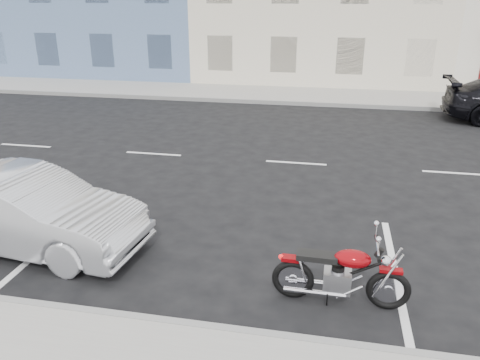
% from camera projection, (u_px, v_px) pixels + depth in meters
% --- Properties ---
extents(ground, '(120.00, 120.00, 0.00)m').
position_uv_depth(ground, '(374.00, 168.00, 12.07)').
color(ground, black).
rests_on(ground, ground).
extents(sidewalk_far, '(80.00, 3.40, 0.15)m').
position_uv_depth(sidewalk_far, '(245.00, 93.00, 20.87)').
color(sidewalk_far, gray).
rests_on(sidewalk_far, ground).
extents(curb_near, '(80.00, 0.12, 0.16)m').
position_uv_depth(curb_near, '(40.00, 308.00, 6.54)').
color(curb_near, gray).
rests_on(curb_near, ground).
extents(curb_far, '(80.00, 0.12, 0.16)m').
position_uv_depth(curb_far, '(237.00, 101.00, 19.32)').
color(curb_far, gray).
rests_on(curb_far, ground).
extents(motorcycle, '(1.96, 0.65, 0.98)m').
position_uv_depth(motorcycle, '(391.00, 282.00, 6.49)').
color(motorcycle, black).
rests_on(motorcycle, ground).
extents(sedan_silver, '(4.30, 1.88, 1.37)m').
position_uv_depth(sedan_silver, '(26.00, 211.00, 8.05)').
color(sedan_silver, '#B1B3B9').
rests_on(sedan_silver, ground).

